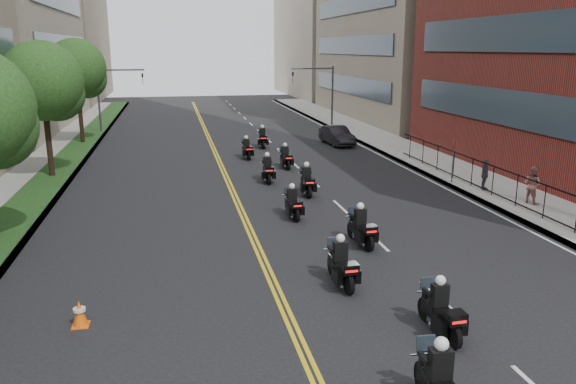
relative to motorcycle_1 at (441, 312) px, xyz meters
name	(u,v)px	position (x,y,z in m)	size (l,w,h in m)	color
sidewalk_right	(423,158)	(9.80, 22.18, -0.56)	(4.00, 90.00, 0.15)	gray
sidewalk_left	(41,174)	(-14.20, 22.18, -0.56)	(4.00, 90.00, 0.15)	gray
grass_strip	(56,172)	(-13.40, 22.18, -0.46)	(2.00, 90.00, 0.04)	#153B15
building_right_far	(338,9)	(19.30, 75.18, 12.37)	(15.00, 28.00, 26.00)	gray
building_left_far	(37,5)	(-24.20, 75.18, 12.37)	(16.00, 28.00, 26.00)	#786A57
iron_fence	(530,196)	(8.80, 9.18, 0.27)	(0.05, 28.00, 1.50)	black
street_trees	(21,95)	(-13.25, 15.78, 4.50)	(4.40, 38.40, 7.98)	#2F2015
traffic_signal_right	(323,87)	(7.34, 39.18, 3.07)	(4.09, 0.20, 5.60)	#3F3F44
traffic_signal_left	(110,90)	(-11.74, 39.18, 3.07)	(4.09, 0.20, 5.60)	#3F3F44
motorcycle_1	(441,312)	(0.00, 0.00, 0.00)	(0.51, 2.17, 1.60)	black
motorcycle_2	(341,266)	(-1.59, 3.56, 0.02)	(0.53, 2.22, 1.64)	black
motorcycle_3	(361,229)	(0.22, 6.95, 0.01)	(0.61, 2.21, 1.63)	black
motorcycle_4	(293,204)	(-1.56, 10.93, -0.03)	(0.50, 2.06, 1.52)	black
motorcycle_5	(307,182)	(-0.02, 14.68, 0.03)	(0.58, 2.27, 1.67)	black
motorcycle_6	(268,170)	(-1.49, 17.91, 0.01)	(0.55, 2.22, 1.64)	black
motorcycle_7	(285,158)	(0.22, 21.34, -0.02)	(0.50, 2.11, 1.55)	black
motorcycle_8	(247,150)	(-1.74, 24.85, -0.02)	(0.54, 2.10, 1.55)	black
motorcycle_9	(262,139)	(-0.01, 28.93, 0.04)	(0.60, 2.29, 1.69)	black
parked_sedan	(337,135)	(5.80, 29.03, 0.08)	(1.51, 4.33, 1.43)	black
pedestrian_b	(532,185)	(9.80, 10.48, 0.40)	(0.86, 0.67, 1.77)	#935B50
pedestrian_c	(485,175)	(9.00, 13.25, 0.30)	(0.92, 0.38, 1.56)	#3C3B42
traffic_cone	(80,313)	(-9.20, 2.39, -0.27)	(0.44, 0.44, 0.73)	#FF610D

